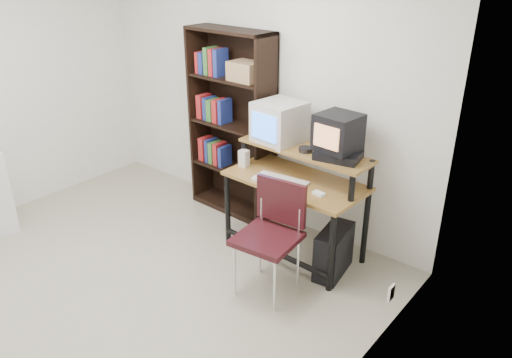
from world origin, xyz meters
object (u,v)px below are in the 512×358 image
Objects in this scene: computer_desk at (297,183)px; crt_monitor at (279,122)px; crt_tv at (338,132)px; bookshelf at (233,122)px; school_chair at (272,226)px; pc_tower at (334,251)px.

crt_monitor is at bearing 158.63° from computer_desk.
computer_desk is at bearing -156.50° from crt_tv.
bookshelf is (-0.71, 0.17, -0.19)m from crt_monitor.
crt_tv reaches higher than computer_desk.
crt_monitor is 1.01m from school_chair.
bookshelf reaches higher than computer_desk.
pc_tower is at bearing 52.72° from school_chair.
bookshelf is (-1.32, 0.20, -0.24)m from crt_tv.
school_chair is at bearing -71.81° from computer_desk.
computer_desk is 0.60m from school_chair.
crt_monitor is (-0.30, 0.13, 0.46)m from computer_desk.
crt_tv is at bearing 71.13° from school_chair.
bookshelf is at bearing 165.47° from computer_desk.
pc_tower is 0.49× the size of school_chair.
bookshelf reaches higher than crt_monitor.
computer_desk is 0.56m from crt_monitor.
school_chair is (0.46, -0.69, -0.58)m from crt_monitor.
crt_tv is 1.35m from bookshelf.
computer_desk reaches higher than pc_tower.
bookshelf is at bearing 176.66° from crt_tv.
school_chair is at bearing -97.85° from crt_tv.
school_chair is (-0.15, -0.66, -0.63)m from crt_tv.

